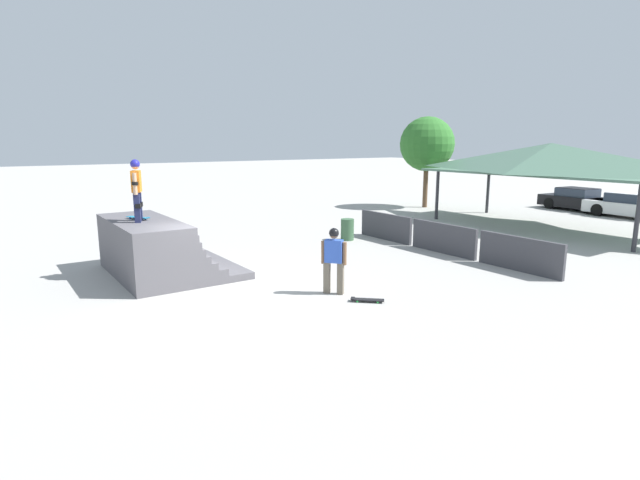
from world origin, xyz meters
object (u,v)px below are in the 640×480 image
Objects in this scene: skateboard_on_ground at (366,300)px; parked_car_black at (578,200)px; skateboard_on_deck at (139,218)px; parked_car_white at (631,206)px; trash_bin at (347,229)px; bystander_walking at (334,255)px; skater_on_deck at (137,186)px; tree_beside_pavilion at (427,144)px.

skateboard_on_ground is 21.46m from parked_car_black.
skateboard_on_deck is 24.01m from parked_car_white.
parked_car_black reaches higher than trash_bin.
skater_on_deck is at bearing 1.67° from bystander_walking.
bystander_walking is 0.40× the size of parked_car_black.
skateboard_on_deck is 0.19× the size of parked_car_black.
parked_car_white is (-2.84, 20.01, 0.54)m from skateboard_on_ground.
parked_car_black is 0.97× the size of parked_car_white.
tree_beside_pavilion reaches higher than bystander_walking.
skater_on_deck is 5.88m from bystander_walking.
tree_beside_pavilion reaches higher than parked_car_white.
parked_car_white is (-1.83, 20.26, -0.41)m from bystander_walking.
skater_on_deck is at bearing -82.25° from parked_car_black.
bystander_walking is (4.71, 3.56, -0.70)m from skateboard_on_deck.
parked_car_white reaches higher than trash_bin.
skater_on_deck is 2.04× the size of trash_bin.
skater_on_deck is at bearing -82.20° from trash_bin.
tree_beside_pavilion is at bearing -92.09° from bystander_walking.
tree_beside_pavilion reaches higher than skateboard_on_deck.
trash_bin is at bearing 70.40° from skateboard_on_deck.
skateboard_on_ground is (5.73, 3.81, -1.65)m from skateboard_on_deck.
tree_beside_pavilion is at bearing -146.53° from parked_car_white.
bystander_walking is (4.31, 3.65, -1.64)m from skater_on_deck.
bystander_walking is at bearing -53.52° from tree_beside_pavilion.
bystander_walking reaches higher than parked_car_black.
tree_beside_pavilion is (-6.14, 18.23, 1.99)m from skateboard_on_deck.
skateboard_on_ground is (1.02, 0.25, -0.95)m from bystander_walking.
skateboard_on_deck reaches higher than parked_car_black.
trash_bin is at bearing -85.53° from parked_car_black.
skateboard_on_deck is at bearing -84.83° from trash_bin.
tree_beside_pavilion is 6.23× the size of trash_bin.
skateboard_on_deck is 24.44m from parked_car_black.
skater_on_deck is 24.12m from parked_car_white.
skater_on_deck is at bearing -10.78° from skateboard_on_ground.
skateboard_on_deck reaches higher than trash_bin.
skateboard_on_deck reaches higher than parked_car_white.
skater_on_deck reaches higher than skateboard_on_ground.
parked_car_white is at bearing -128.86° from skateboard_on_ground.
parked_car_black is (0.52, 16.20, 0.18)m from trash_bin.
bystander_walking is at bearing 62.48° from skater_on_deck.
bystander_walking is 1.41m from skateboard_on_ground.
parked_car_white is (2.49, 23.91, -2.04)m from skater_on_deck.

